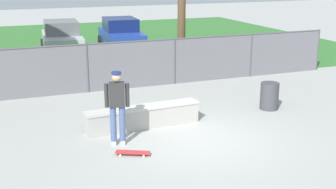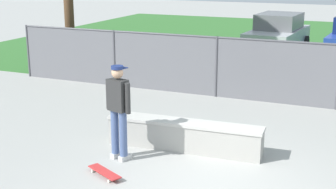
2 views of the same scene
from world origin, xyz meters
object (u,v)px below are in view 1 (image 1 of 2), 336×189
Objects in this scene: car_silver at (62,38)px; skateboarder at (117,104)px; trash_bin at (269,96)px; concrete_ledge at (143,117)px; car_blue at (121,34)px; skateboard at (133,152)px.

skateboarder is at bearing -92.78° from car_silver.
car_silver is at bearing 111.19° from trash_bin.
concrete_ledge is 12.22m from car_blue.
concrete_ledge is 0.74× the size of car_silver.
skateboarder is at bearing 98.84° from skateboard.
trash_bin is (5.10, 1.11, -0.62)m from skateboarder.
skateboard is at bearing -104.73° from car_blue.
car_blue is 11.81m from trash_bin.
car_silver is (0.62, 12.68, -0.19)m from skateboarder.
skateboard is 0.19× the size of car_silver.
skateboarder is 5.25m from trash_bin.
skateboarder is 13.36m from car_blue.
skateboarder reaches higher than car_blue.
car_blue reaches higher than trash_bin.
car_blue is at bearing 96.78° from trash_bin.
skateboarder reaches higher than skateboard.
skateboard is at bearing -115.98° from concrete_ledge.
trash_bin is at bearing 12.32° from skateboarder.
skateboard is (-0.84, -1.73, -0.23)m from concrete_ledge.
concrete_ledge is 0.74× the size of car_blue.
trash_bin is (4.13, 0.18, 0.11)m from concrete_ledge.
car_silver is at bearing 91.71° from concrete_ledge.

